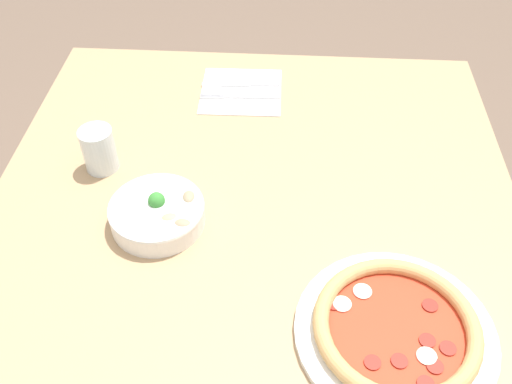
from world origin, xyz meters
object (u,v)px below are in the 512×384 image
(pizza, at_px, (396,329))
(knife, at_px, (245,85))
(bowl, at_px, (157,213))
(glass, at_px, (99,150))
(fork, at_px, (241,97))

(pizza, height_order, knife, pizza)
(bowl, xyz_separation_m, knife, (0.46, -0.13, -0.02))
(pizza, height_order, bowl, bowl)
(knife, relative_size, glass, 2.07)
(glass, bearing_deg, bowl, -135.39)
(fork, height_order, knife, same)
(fork, height_order, glass, glass)
(bowl, relative_size, glass, 1.88)
(pizza, distance_m, glass, 0.68)
(pizza, xyz_separation_m, knife, (0.68, 0.29, -0.01))
(bowl, height_order, knife, bowl)
(bowl, bearing_deg, pizza, -117.29)
(knife, bearing_deg, pizza, 110.78)
(fork, bearing_deg, glass, 41.74)
(pizza, xyz_separation_m, glass, (0.37, 0.57, 0.03))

